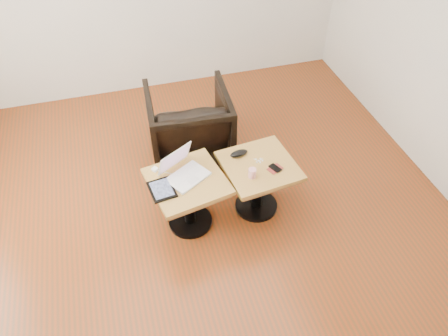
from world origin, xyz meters
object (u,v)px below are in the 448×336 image
object	(u,v)px
side_table_left	(188,191)
laptop	(183,171)
striped_cup	(252,173)
armchair	(189,124)
side_table_right	(258,176)

from	to	relation	value
side_table_left	laptop	world-z (taller)	laptop
striped_cup	side_table_left	bearing A→B (deg)	167.88
side_table_left	armchair	xyz separation A→B (m)	(0.22, 0.92, -0.03)
side_table_left	side_table_right	world-z (taller)	same
armchair	striped_cup	bearing A→B (deg)	109.99
side_table_right	armchair	bearing A→B (deg)	107.66
side_table_right	laptop	xyz separation A→B (m)	(-0.63, 0.05, 0.18)
side_table_right	striped_cup	bearing A→B (deg)	-137.28
side_table_left	side_table_right	bearing A→B (deg)	-9.73
laptop	striped_cup	distance (m)	0.55
side_table_left	striped_cup	world-z (taller)	striped_cup
striped_cup	armchair	bearing A→B (deg)	106.15
side_table_right	armchair	distance (m)	0.99
side_table_left	side_table_right	distance (m)	0.62
laptop	armchair	world-z (taller)	laptop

